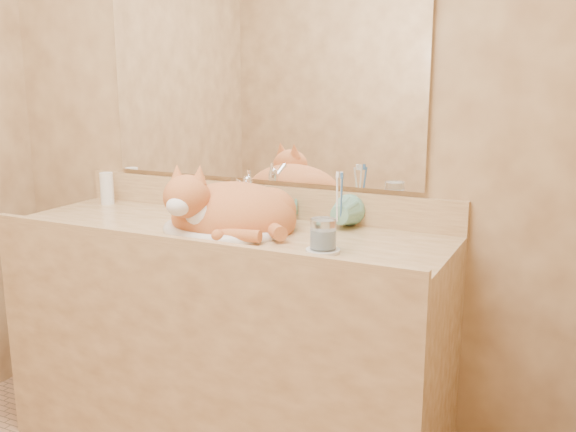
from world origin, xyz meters
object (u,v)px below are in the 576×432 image
at_px(sink_basin, 224,212).
at_px(water_glass, 323,234).
at_px(cat, 227,210).
at_px(toothbrush_cup, 339,216).
at_px(vanity_counter, 225,341).
at_px(soap_dispenser, 260,203).

distance_m(sink_basin, water_glass, 0.43).
height_order(cat, toothbrush_cup, cat).
height_order(vanity_counter, toothbrush_cup, toothbrush_cup).
xyz_separation_m(vanity_counter, cat, (0.03, -0.02, 0.50)).
bearing_deg(sink_basin, vanity_counter, 127.51).
relative_size(cat, water_glass, 4.74).
relative_size(soap_dispenser, toothbrush_cup, 1.51).
xyz_separation_m(toothbrush_cup, water_glass, (0.05, -0.27, 0.00)).
distance_m(vanity_counter, toothbrush_cup, 0.63).
bearing_deg(cat, sink_basin, 164.92).
bearing_deg(cat, toothbrush_cup, 9.47).
bearing_deg(vanity_counter, cat, -29.71).
distance_m(vanity_counter, sink_basin, 0.49).
height_order(sink_basin, cat, cat).
xyz_separation_m(soap_dispenser, toothbrush_cup, (0.28, 0.06, -0.03)).
bearing_deg(sink_basin, toothbrush_cup, 16.93).
bearing_deg(sink_basin, soap_dispenser, 45.71).
bearing_deg(toothbrush_cup, soap_dispenser, -168.86).
bearing_deg(soap_dispenser, toothbrush_cup, 35.13).
xyz_separation_m(vanity_counter, sink_basin, (0.02, -0.02, 0.49)).
bearing_deg(toothbrush_cup, water_glass, -78.92).
relative_size(sink_basin, soap_dispenser, 2.52).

